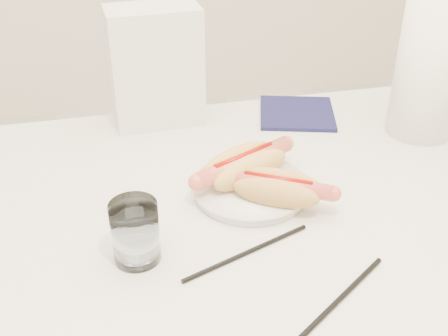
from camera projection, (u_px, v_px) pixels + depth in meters
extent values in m
cube|color=silver|center=(239.00, 221.00, 0.91)|extent=(1.20, 0.80, 0.04)
cylinder|color=silver|center=(400.00, 229.00, 1.49)|extent=(0.04, 0.04, 0.71)
cylinder|color=white|center=(250.00, 190.00, 0.94)|extent=(0.21, 0.21, 0.02)
ellipsoid|color=#E3AC5B|center=(251.00, 170.00, 0.92)|extent=(0.16, 0.10, 0.05)
ellipsoid|color=#E3AC5B|center=(237.00, 161.00, 0.95)|extent=(0.16, 0.10, 0.05)
ellipsoid|color=#E3AC5B|center=(243.00, 172.00, 0.94)|extent=(0.15, 0.11, 0.03)
cylinder|color=#DB624D|center=(244.00, 162.00, 0.93)|extent=(0.19, 0.11, 0.03)
cylinder|color=#990A05|center=(244.00, 156.00, 0.93)|extent=(0.11, 0.06, 0.01)
ellipsoid|color=tan|center=(276.00, 193.00, 0.87)|extent=(0.14, 0.10, 0.05)
ellipsoid|color=tan|center=(280.00, 182.00, 0.90)|extent=(0.14, 0.10, 0.05)
ellipsoid|color=tan|center=(277.00, 193.00, 0.89)|extent=(0.14, 0.11, 0.03)
cylinder|color=#D7554B|center=(278.00, 184.00, 0.88)|extent=(0.16, 0.11, 0.03)
cylinder|color=#990A05|center=(278.00, 179.00, 0.88)|extent=(0.10, 0.06, 0.01)
cylinder|color=silver|center=(135.00, 232.00, 0.78)|extent=(0.07, 0.07, 0.09)
cylinder|color=black|center=(247.00, 252.00, 0.81)|extent=(0.21, 0.08, 0.01)
cylinder|color=black|center=(334.00, 305.00, 0.72)|extent=(0.20, 0.14, 0.01)
cube|color=silver|center=(156.00, 67.00, 1.11)|extent=(0.18, 0.11, 0.24)
cube|color=#12133B|center=(297.00, 113.00, 1.19)|extent=(0.19, 0.19, 0.01)
cylinder|color=white|center=(431.00, 63.00, 1.05)|extent=(0.14, 0.14, 0.29)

